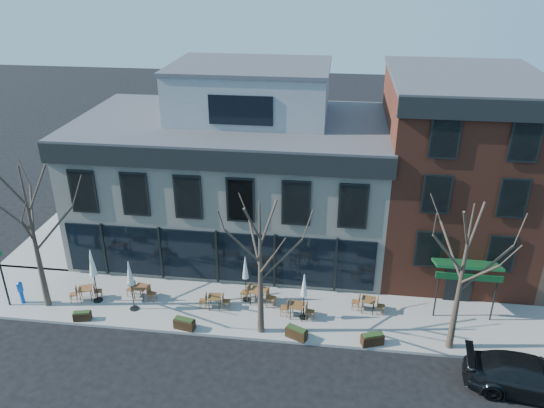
# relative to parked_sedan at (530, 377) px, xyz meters

# --- Properties ---
(ground) EXTENTS (120.00, 120.00, 0.00)m
(ground) POSITION_rel_parked_sedan_xyz_m (-14.87, 6.21, -0.78)
(ground) COLOR black
(ground) RESTS_ON ground
(sidewalk_front) EXTENTS (33.50, 4.70, 0.15)m
(sidewalk_front) POSITION_rel_parked_sedan_xyz_m (-11.62, 4.06, -0.70)
(sidewalk_front) COLOR gray
(sidewalk_front) RESTS_ON ground
(sidewalk_side) EXTENTS (4.50, 12.00, 0.15)m
(sidewalk_side) POSITION_rel_parked_sedan_xyz_m (-26.12, 12.21, -0.70)
(sidewalk_side) COLOR gray
(sidewalk_side) RESTS_ON ground
(corner_building) EXTENTS (18.39, 10.39, 11.10)m
(corner_building) POSITION_rel_parked_sedan_xyz_m (-14.80, 11.28, 3.94)
(corner_building) COLOR beige
(corner_building) RESTS_ON ground
(red_brick_building) EXTENTS (8.20, 11.78, 11.18)m
(red_brick_building) POSITION_rel_parked_sedan_xyz_m (-1.87, 11.20, 4.86)
(red_brick_building) COLOR brown
(red_brick_building) RESTS_ON ground
(tree_corner) EXTENTS (3.93, 3.98, 7.92)m
(tree_corner) POSITION_rel_parked_sedan_xyz_m (-23.36, 3.01, 3.47)
(tree_corner) COLOR #382B21
(tree_corner) RESTS_ON sidewalk_front
(tree_mid) EXTENTS (3.50, 3.55, 7.04)m
(tree_mid) POSITION_rel_parked_sedan_xyz_m (-11.86, 2.31, 3.01)
(tree_mid) COLOR #382B21
(tree_mid) RESTS_ON sidewalk_front
(tree_right) EXTENTS (3.72, 3.77, 7.48)m
(tree_right) POSITION_rel_parked_sedan_xyz_m (-2.86, 2.31, 3.24)
(tree_right) COLOR #382B21
(tree_right) RESTS_ON sidewalk_front
(sign_pole) EXTENTS (0.50, 0.10, 3.40)m
(sign_pole) POSITION_rel_parked_sedan_xyz_m (-25.37, 2.71, 1.30)
(sign_pole) COLOR black
(sign_pole) RESTS_ON sidewalk_front
(parked_sedan) EXTENTS (5.59, 2.83, 1.56)m
(parked_sedan) POSITION_rel_parked_sedan_xyz_m (0.00, 0.00, 0.00)
(parked_sedan) COLOR black
(parked_sedan) RESTS_ON ground
(call_box) EXTENTS (0.27, 0.27, 1.34)m
(call_box) POSITION_rel_parked_sedan_xyz_m (-24.78, 3.00, 0.08)
(call_box) COLOR #0D4BAF
(call_box) RESTS_ON sidewalk_front
(cafe_set_0) EXTENTS (1.73, 1.01, 0.89)m
(cafe_set_0) POSITION_rel_parked_sedan_xyz_m (-21.54, 3.71, -0.17)
(cafe_set_0) COLOR brown
(cafe_set_0) RESTS_ON sidewalk_front
(cafe_set_1) EXTENTS (1.77, 0.82, 0.91)m
(cafe_set_1) POSITION_rel_parked_sedan_xyz_m (-18.63, 4.20, -0.16)
(cafe_set_1) COLOR brown
(cafe_set_1) RESTS_ON sidewalk_front
(cafe_set_2) EXTENTS (1.67, 0.71, 0.87)m
(cafe_set_2) POSITION_rel_parked_sedan_xyz_m (-14.54, 3.87, -0.18)
(cafe_set_2) COLOR brown
(cafe_set_2) RESTS_ON sidewalk_front
(cafe_set_3) EXTENTS (2.02, 0.96, 1.04)m
(cafe_set_3) POSITION_rel_parked_sedan_xyz_m (-12.35, 4.56, -0.10)
(cafe_set_3) COLOR brown
(cafe_set_3) RESTS_ON sidewalk_front
(cafe_set_4) EXTENTS (1.83, 0.81, 0.94)m
(cafe_set_4) POSITION_rel_parked_sedan_xyz_m (-10.20, 3.63, -0.14)
(cafe_set_4) COLOR brown
(cafe_set_4) RESTS_ON sidewalk_front
(cafe_set_5) EXTENTS (1.78, 0.80, 0.91)m
(cafe_set_5) POSITION_rel_parked_sedan_xyz_m (-6.60, 4.60, -0.16)
(cafe_set_5) COLOR brown
(cafe_set_5) RESTS_ON sidewalk_front
(umbrella_0) EXTENTS (0.50, 0.50, 3.11)m
(umbrella_0) POSITION_rel_parked_sedan_xyz_m (-20.89, 3.67, 1.57)
(umbrella_0) COLOR black
(umbrella_0) RESTS_ON sidewalk_front
(umbrella_1) EXTENTS (0.46, 0.46, 2.90)m
(umbrella_1) POSITION_rel_parked_sedan_xyz_m (-18.71, 3.22, 1.42)
(umbrella_1) COLOR black
(umbrella_1) RESTS_ON sidewalk_front
(umbrella_2) EXTENTS (0.43, 0.43, 2.67)m
(umbrella_2) POSITION_rel_parked_sedan_xyz_m (-13.04, 4.77, 1.25)
(umbrella_2) COLOR black
(umbrella_2) RESTS_ON sidewalk_front
(umbrella_3) EXTENTS (0.42, 0.42, 2.62)m
(umbrella_3) POSITION_rel_parked_sedan_xyz_m (-9.88, 3.60, 1.22)
(umbrella_3) COLOR black
(umbrella_3) RESTS_ON sidewalk_front
(planter_0) EXTENTS (0.94, 0.55, 0.49)m
(planter_0) POSITION_rel_parked_sedan_xyz_m (-20.97, 2.01, -0.38)
(planter_0) COLOR #312010
(planter_0) RESTS_ON sidewalk_front
(planter_1) EXTENTS (1.11, 0.61, 0.59)m
(planter_1) POSITION_rel_parked_sedan_xyz_m (-15.65, 2.01, -0.34)
(planter_1) COLOR #312010
(planter_1) RESTS_ON sidewalk_front
(planter_2) EXTENTS (1.13, 0.82, 0.59)m
(planter_2) POSITION_rel_parked_sedan_xyz_m (-10.09, 2.01, -0.34)
(planter_2) COLOR #2F1F0F
(planter_2) RESTS_ON sidewalk_front
(planter_3) EXTENTS (1.14, 0.76, 0.59)m
(planter_3) POSITION_rel_parked_sedan_xyz_m (-6.48, 2.01, -0.33)
(planter_3) COLOR black
(planter_3) RESTS_ON sidewalk_front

